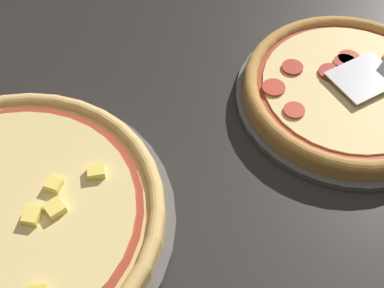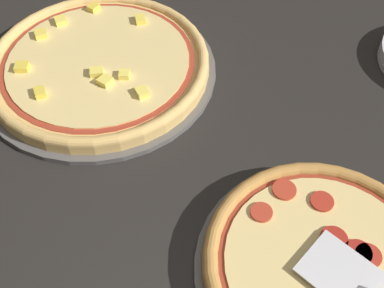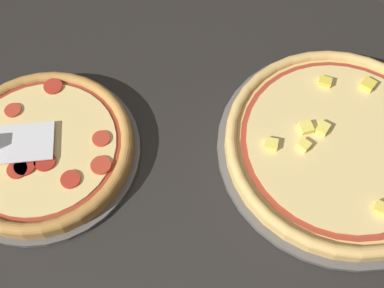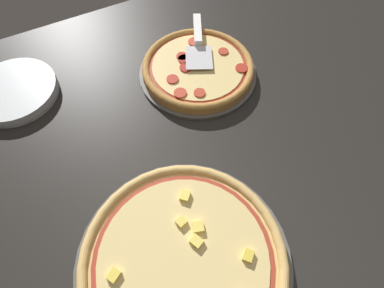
# 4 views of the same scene
# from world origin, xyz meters

# --- Properties ---
(ground_plane) EXTENTS (1.54, 1.17, 0.04)m
(ground_plane) POSITION_xyz_m (0.00, 0.00, -0.02)
(ground_plane) COLOR black
(pizza_pan_front) EXTENTS (0.33, 0.33, 0.01)m
(pizza_pan_front) POSITION_xyz_m (-0.01, -0.17, 0.01)
(pizza_pan_front) COLOR #565451
(pizza_pan_front) RESTS_ON ground_plane
(pizza_front) EXTENTS (0.31, 0.31, 0.03)m
(pizza_front) POSITION_xyz_m (-0.01, -0.17, 0.03)
(pizza_front) COLOR #B77F3D
(pizza_front) RESTS_ON pizza_pan_front
(pizza_pan_back) EXTENTS (0.42, 0.42, 0.01)m
(pizza_pan_back) POSITION_xyz_m (0.26, 0.27, 0.01)
(pizza_pan_back) COLOR #565451
(pizza_pan_back) RESTS_ON ground_plane
(pizza_back) EXTENTS (0.40, 0.40, 0.03)m
(pizza_back) POSITION_xyz_m (0.26, 0.27, 0.02)
(pizza_back) COLOR #DBAD60
(pizza_back) RESTS_ON pizza_pan_back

